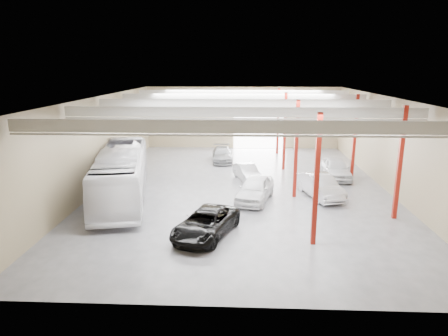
# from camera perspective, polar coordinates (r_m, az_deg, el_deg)

# --- Properties ---
(depot_shell) EXTENTS (22.12, 32.12, 7.06)m
(depot_shell) POSITION_cam_1_polar(r_m,az_deg,el_deg) (30.62, 2.93, 6.36)
(depot_shell) COLOR #4F4F55
(depot_shell) RESTS_ON ground
(coach_bus) EXTENTS (5.64, 13.38, 3.63)m
(coach_bus) POSITION_cam_1_polar(r_m,az_deg,el_deg) (29.11, -14.38, -0.83)
(coach_bus) COLOR white
(coach_bus) RESTS_ON ground
(black_sedan) EXTENTS (4.04, 5.78, 1.46)m
(black_sedan) POSITION_cam_1_polar(r_m,az_deg,el_deg) (22.36, -2.59, -7.91)
(black_sedan) COLOR black
(black_sedan) RESTS_ON ground
(car_row_a) EXTENTS (3.29, 5.38, 1.71)m
(car_row_a) POSITION_cam_1_polar(r_m,az_deg,el_deg) (28.12, 4.45, -2.99)
(car_row_a) COLOR white
(car_row_a) RESTS_ON ground
(car_row_b) EXTENTS (2.58, 4.27, 1.33)m
(car_row_b) POSITION_cam_1_polar(r_m,az_deg,el_deg) (33.16, 3.32, -0.64)
(car_row_b) COLOR #B7B8BD
(car_row_b) RESTS_ON ground
(car_row_c) EXTENTS (2.34, 4.94, 1.39)m
(car_row_c) POSITION_cam_1_polar(r_m,az_deg,el_deg) (39.81, -0.27, 1.95)
(car_row_c) COLOR gray
(car_row_c) RESTS_ON ground
(car_right_near) EXTENTS (3.00, 5.31, 1.66)m
(car_right_near) POSITION_cam_1_polar(r_m,az_deg,el_deg) (29.65, 13.58, -2.50)
(car_right_near) COLOR silver
(car_right_near) RESTS_ON ground
(car_right_far) EXTENTS (2.07, 4.97, 1.68)m
(car_right_far) POSITION_cam_1_polar(r_m,az_deg,el_deg) (35.03, 15.71, -0.05)
(car_right_far) COLOR silver
(car_right_far) RESTS_ON ground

